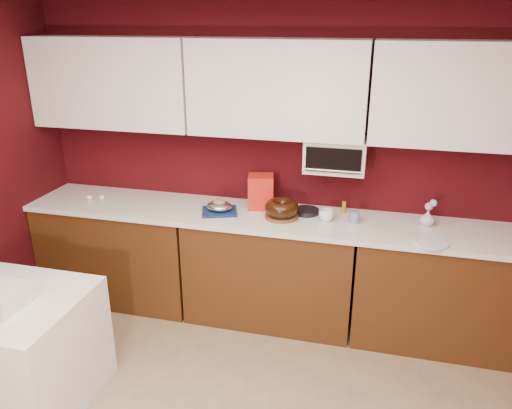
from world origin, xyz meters
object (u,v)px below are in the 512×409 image
Objects in this scene: bundt_cake at (282,208)px; coffee_mug at (326,214)px; flower_vase at (428,217)px; toaster_oven at (336,155)px; dining_table at (9,349)px; blue_jar at (355,217)px; pandoro_box at (261,192)px; foil_ham_nest at (219,206)px.

bundt_cake reaches higher than coffee_mug.
bundt_cake is 1.08m from flower_vase.
toaster_oven is 2.59m from dining_table.
blue_jar is (0.55, 0.04, -0.04)m from bundt_cake.
coffee_mug is 0.74m from flower_vase.
coffee_mug is at bearing -27.72° from pandoro_box.
foil_ham_nest is 1.54× the size of flower_vase.
coffee_mug is at bearing -100.22° from toaster_oven.
bundt_cake is 2.91× the size of blue_jar.
dining_table is 2.99m from flower_vase.
bundt_cake is 1.96× the size of flower_vase.
pandoro_box is 1.28m from flower_vase.
flower_vase is at bearing -5.28° from toaster_oven.
bundt_cake is 0.50m from foil_ham_nest.
toaster_oven reaches higher than flower_vase.
coffee_mug is 1.19× the size of blue_jar.
coffee_mug is at bearing -175.77° from blue_jar.
coffee_mug reaches higher than blue_jar.
flower_vase is at bearing -14.72° from pandoro_box.
foil_ham_nest is 0.75× the size of pandoro_box.
blue_jar is (2.03, 1.36, 0.57)m from dining_table.
blue_jar is at bearing 3.96° from bundt_cake.
coffee_mug is at bearing 36.40° from dining_table.
pandoro_box is 0.77m from blue_jar.
coffee_mug is (1.82, 1.34, 0.58)m from dining_table.
pandoro_box is at bearing 164.74° from coffee_mug.
toaster_oven reaches higher than pandoro_box.
dining_table is at bearing -143.05° from pandoro_box.
toaster_oven is 4.23× the size of coffee_mug.
flower_vase is at bearing 7.63° from coffee_mug.
dining_table is 3.69× the size of pandoro_box.
flower_vase is (1.07, 0.12, -0.01)m from bundt_cake.
bundt_cake is 0.96× the size of pandoro_box.
toaster_oven is at bearing -11.00° from pandoro_box.
dining_table is at bearing -127.26° from foil_ham_nest.
toaster_oven is at bearing 79.78° from coffee_mug.
coffee_mug is at bearing -172.37° from flower_vase.
bundt_cake reaches higher than foil_ham_nest.
flower_vase reaches higher than blue_jar.
dining_table is 11.20× the size of blue_jar.
pandoro_box reaches higher than blue_jar.
toaster_oven reaches higher than dining_table.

